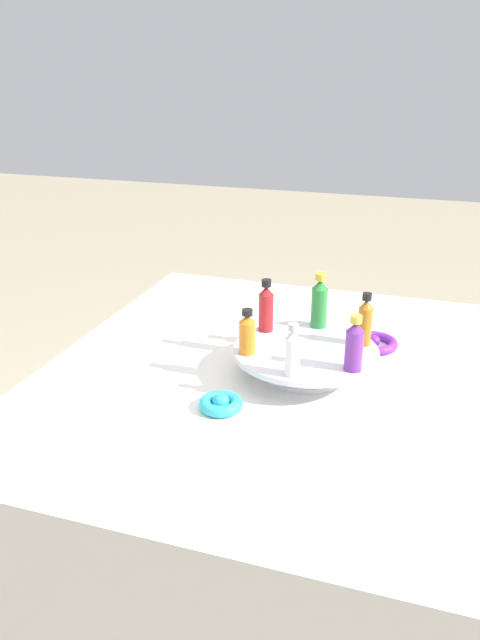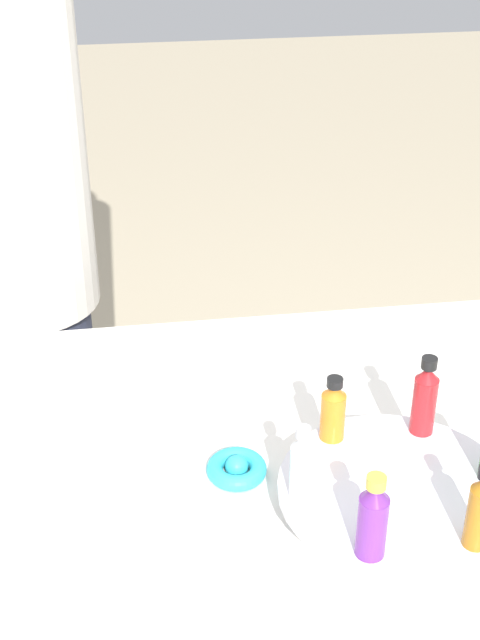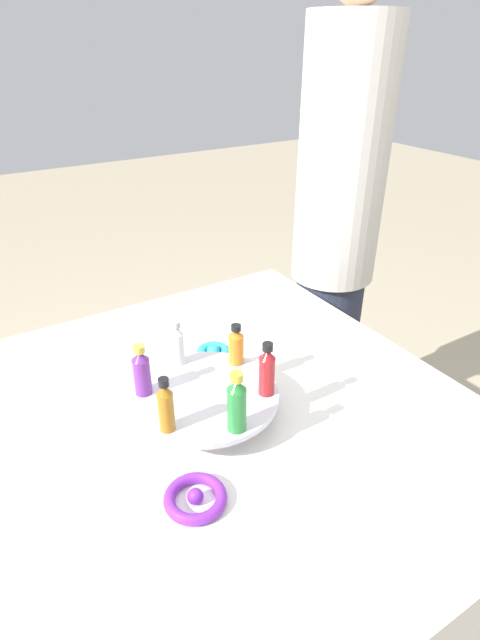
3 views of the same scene
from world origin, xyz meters
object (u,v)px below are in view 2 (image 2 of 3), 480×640
(ribbon_bow_teal, at_px, (237,468))
(person_figure, at_px, (18,234))
(bottle_clear, at_px, (301,463))
(bottle_amber, at_px, (480,510))
(bottle_orange, at_px, (333,411))
(display_stand, at_px, (396,498))
(bottle_purple, at_px, (373,519))
(bottle_red, at_px, (425,398))

(ribbon_bow_teal, distance_m, person_figure, 0.75)
(bottle_clear, xyz_separation_m, person_figure, (-0.78, -0.39, -0.03))
(bottle_clear, bearing_deg, bottle_amber, 58.27)
(bottle_amber, distance_m, bottle_orange, 0.25)
(ribbon_bow_teal, bearing_deg, display_stand, 57.22)
(bottle_purple, height_order, ribbon_bow_teal, bottle_purple)
(display_stand, bearing_deg, bottle_clear, -91.73)
(bottle_red, bearing_deg, bottle_clear, -61.73)
(bottle_orange, relative_size, ribbon_bow_teal, 1.14)
(bottle_orange, bearing_deg, ribbon_bow_teal, -94.94)
(bottle_purple, bearing_deg, bottle_clear, -151.73)
(bottle_red, height_order, bottle_orange, bottle_red)
(bottle_red, bearing_deg, bottle_amber, -1.73)
(person_figure, bearing_deg, bottle_amber, -0.57)
(display_stand, bearing_deg, ribbon_bow_teal, -122.78)
(bottle_orange, bearing_deg, person_figure, -146.08)
(display_stand, height_order, person_figure, person_figure)
(bottle_orange, xyz_separation_m, bottle_clear, (0.10, -0.06, 0.00))
(bottle_clear, height_order, bottle_purple, bottle_purple)
(bottle_red, relative_size, bottle_orange, 1.24)
(bottle_clear, bearing_deg, person_figure, -153.44)
(bottle_purple, distance_m, person_figure, 1.00)
(bottle_orange, bearing_deg, bottle_purple, -1.73)
(person_figure, bearing_deg, bottle_purple, -6.41)
(bottle_red, relative_size, ribbon_bow_teal, 1.41)
(bottle_orange, xyz_separation_m, bottle_purple, (0.21, -0.01, 0.01))
(bottle_amber, bearing_deg, bottle_purple, -91.73)
(bottle_amber, xyz_separation_m, bottle_clear, (-0.11, -0.18, -0.00))
(display_stand, relative_size, person_figure, 0.17)
(display_stand, relative_size, bottle_amber, 2.65)
(display_stand, distance_m, bottle_clear, 0.14)
(bottle_red, distance_m, bottle_orange, 0.12)
(bottle_amber, distance_m, ribbon_bow_teal, 0.35)
(bottle_purple, bearing_deg, ribbon_bow_teal, -151.70)
(person_figure, bearing_deg, ribbon_bow_teal, -6.93)
(bottle_purple, xyz_separation_m, ribbon_bow_teal, (-0.22, -0.12, -0.10))
(bottle_amber, bearing_deg, ribbon_bow_teal, -133.07)
(person_figure, bearing_deg, bottle_red, 7.16)
(display_stand, relative_size, ribbon_bow_teal, 3.60)
(display_stand, height_order, bottle_purple, bottle_purple)
(bottle_orange, distance_m, bottle_purple, 0.21)
(bottle_clear, distance_m, bottle_purple, 0.12)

